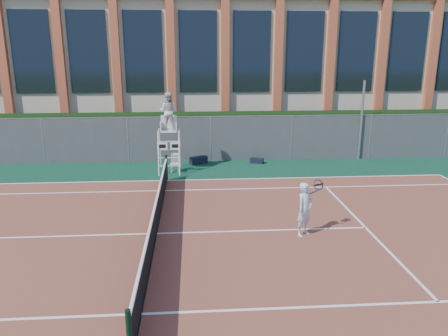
{
  "coord_description": "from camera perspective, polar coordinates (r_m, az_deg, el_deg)",
  "views": [
    {
      "loc": [
        1.16,
        -12.14,
        5.32
      ],
      "look_at": [
        2.24,
        3.0,
        1.2
      ],
      "focal_mm": 35.0,
      "sensor_mm": 36.0,
      "label": 1
    }
  ],
  "objects": [
    {
      "name": "sports_bag_far",
      "position": [
        21.19,
        4.31,
        0.97
      ],
      "size": [
        0.68,
        0.48,
        0.25
      ],
      "primitive_type": "cube",
      "rotation": [
        0.0,
        0.0,
        -0.38
      ],
      "color": "black",
      "rests_on": "apron"
    },
    {
      "name": "ground",
      "position": [
        13.31,
        -8.82,
        -8.57
      ],
      "size": [
        120.0,
        120.0,
        0.0
      ],
      "primitive_type": "plane",
      "color": "#233814"
    },
    {
      "name": "fence",
      "position": [
        21.4,
        -7.1,
        3.69
      ],
      "size": [
        40.0,
        0.06,
        2.2
      ],
      "primitive_type": null,
      "color": "#595E60",
      "rests_on": "ground"
    },
    {
      "name": "tennis_court",
      "position": [
        13.3,
        -8.82,
        -8.5
      ],
      "size": [
        23.77,
        10.97,
        0.02
      ],
      "primitive_type": "cube",
      "color": "brown",
      "rests_on": "apron"
    },
    {
      "name": "apron",
      "position": [
        14.23,
        -8.5,
        -6.94
      ],
      "size": [
        36.0,
        20.0,
        0.01
      ],
      "primitive_type": "cube",
      "color": "#0B331F",
      "rests_on": "ground"
    },
    {
      "name": "hedge",
      "position": [
        22.57,
        -6.96,
        4.3
      ],
      "size": [
        40.0,
        1.4,
        2.2
      ],
      "primitive_type": "cube",
      "color": "black",
      "rests_on": "ground"
    },
    {
      "name": "tennis_net",
      "position": [
        13.11,
        -8.91,
        -6.43
      ],
      "size": [
        0.1,
        11.3,
        1.1
      ],
      "color": "black",
      "rests_on": "ground"
    },
    {
      "name": "umpire_chair",
      "position": [
        19.41,
        -7.29,
        7.07
      ],
      "size": [
        1.0,
        1.54,
        3.59
      ],
      "color": "white",
      "rests_on": "ground"
    },
    {
      "name": "plastic_chair",
      "position": [
        19.68,
        -6.38,
        0.9
      ],
      "size": [
        0.43,
        0.43,
        0.83
      ],
      "color": "silver",
      "rests_on": "apron"
    },
    {
      "name": "building",
      "position": [
        30.14,
        -6.43,
        12.86
      ],
      "size": [
        45.0,
        10.6,
        8.22
      ],
      "color": "beige",
      "rests_on": "ground"
    },
    {
      "name": "steel_pole",
      "position": [
        22.68,
        17.51,
        5.94
      ],
      "size": [
        0.12,
        0.12,
        3.9
      ],
      "primitive_type": "cylinder",
      "color": "#9EA0A5",
      "rests_on": "ground"
    },
    {
      "name": "sports_bag_near",
      "position": [
        21.02,
        -3.35,
        1.02
      ],
      "size": [
        0.89,
        0.69,
        0.36
      ],
      "primitive_type": "cube",
      "rotation": [
        0.0,
        0.0,
        0.5
      ],
      "color": "black",
      "rests_on": "apron"
    },
    {
      "name": "tennis_player",
      "position": [
        12.99,
        10.51,
        -5.28
      ],
      "size": [
        0.96,
        0.76,
        1.63
      ],
      "color": "silver",
      "rests_on": "tennis_court"
    }
  ]
}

